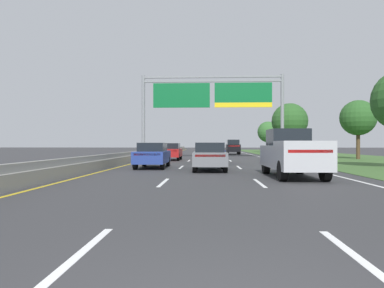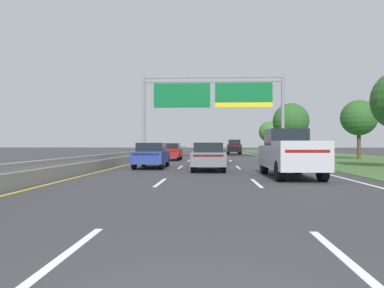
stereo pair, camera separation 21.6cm
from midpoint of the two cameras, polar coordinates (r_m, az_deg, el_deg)
The scene contains 14 objects.
ground_plane at distance 38.13m, azimuth 3.05°, elevation -2.25°, with size 220.00×220.00×0.00m, color #333335.
lane_striping at distance 37.68m, azimuth 3.05°, elevation -2.27°, with size 11.96×106.00×0.01m.
grass_verge_right at distance 40.60m, azimuth 23.16°, elevation -2.10°, with size 14.00×110.00×0.02m, color #3D602D.
median_barrier_concrete at distance 38.69m, azimuth -6.77°, elevation -1.69°, with size 0.60×110.00×0.85m.
overhead_sign_gantry at distance 37.61m, azimuth 3.51°, elevation 7.32°, with size 15.06×0.42×8.84m.
pickup_truck_silver at distance 16.60m, azimuth 15.86°, elevation -1.45°, with size 2.10×5.43×2.20m.
car_navy_centre_lane_sedan at distance 27.03m, azimuth 3.52°, elevation -1.44°, with size 1.84×4.41×1.57m.
car_grey_centre_lane_sedan at distance 19.91m, azimuth 2.94°, elevation -1.95°, with size 1.87×4.42×1.57m.
car_blue_left_lane_sedan at distance 22.23m, azimuth -6.24°, elevation -1.75°, with size 1.85×4.41×1.57m.
car_black_right_lane_suv at distance 51.37m, azimuth 6.91°, elevation -0.44°, with size 1.94×4.72×2.11m.
car_red_left_lane_sedan at distance 32.76m, azimuth -3.23°, elevation -1.18°, with size 1.82×4.40×1.57m.
roadside_tree_mid at distance 38.18m, azimuth 25.50°, elevation 3.83°, with size 3.46×3.46×5.80m.
roadside_tree_far at distance 51.28m, azimuth 15.78°, elevation 3.58°, with size 5.00×5.00×7.20m.
roadside_tree_distant at distance 65.09m, azimuth 12.47°, elevation 1.91°, with size 3.76×3.76×5.56m.
Camera 2 is at (0.11, -3.10, 1.50)m, focal length 33.03 mm.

